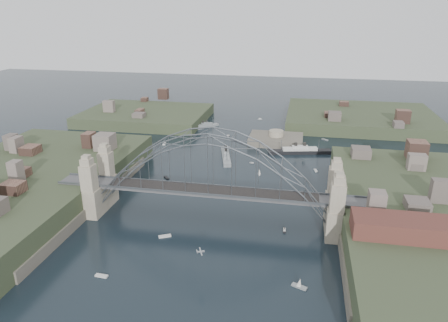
% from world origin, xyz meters
% --- Properties ---
extents(ground, '(500.00, 500.00, 0.00)m').
position_xyz_m(ground, '(0.00, 0.00, 0.00)').
color(ground, black).
rests_on(ground, ground).
extents(bridge, '(84.00, 13.80, 24.60)m').
position_xyz_m(bridge, '(0.00, 0.00, 12.32)').
color(bridge, '#4D4D4F').
rests_on(bridge, ground).
extents(shore_west, '(50.50, 90.00, 12.00)m').
position_xyz_m(shore_west, '(-57.32, 0.00, 1.97)').
color(shore_west, '#333F26').
rests_on(shore_west, ground).
extents(shore_east, '(50.50, 90.00, 12.00)m').
position_xyz_m(shore_east, '(57.32, 0.00, 1.97)').
color(shore_east, '#333F26').
rests_on(shore_east, ground).
extents(headland_nw, '(60.00, 45.00, 9.00)m').
position_xyz_m(headland_nw, '(-55.00, 95.00, 0.50)').
color(headland_nw, '#333F26').
rests_on(headland_nw, ground).
extents(headland_ne, '(70.00, 55.00, 9.50)m').
position_xyz_m(headland_ne, '(50.00, 110.00, 0.75)').
color(headland_ne, '#333F26').
rests_on(headland_ne, ground).
extents(fort_island, '(22.00, 16.00, 9.40)m').
position_xyz_m(fort_island, '(12.00, 70.00, -0.34)').
color(fort_island, '#595346').
rests_on(fort_island, ground).
extents(wharf_shed, '(20.00, 8.00, 4.00)m').
position_xyz_m(wharf_shed, '(44.00, -14.00, 10.00)').
color(wharf_shed, '#592D26').
rests_on(wharf_shed, shore_east).
extents(finger_pier, '(4.00, 22.00, 1.40)m').
position_xyz_m(finger_pier, '(39.00, -28.00, 0.70)').
color(finger_pier, '#4D4D4F').
rests_on(finger_pier, ground).
extents(naval_cruiser_near, '(7.54, 20.34, 6.09)m').
position_xyz_m(naval_cruiser_near, '(-5.13, 47.98, 0.94)').
color(naval_cruiser_near, gray).
rests_on(naval_cruiser_near, ground).
extents(naval_cruiser_far, '(11.42, 12.01, 4.92)m').
position_xyz_m(naval_cruiser_far, '(-22.62, 86.97, 0.77)').
color(naval_cruiser_far, gray).
rests_on(naval_cruiser_far, ground).
extents(ocean_liner, '(24.41, 8.64, 5.96)m').
position_xyz_m(ocean_liner, '(22.10, 58.41, 0.92)').
color(ocean_liner, black).
rests_on(ocean_liner, ground).
extents(aeroplane, '(1.74, 2.95, 0.45)m').
position_xyz_m(aeroplane, '(3.41, -25.34, 6.26)').
color(aeroplane, '#A1A4A8').
extents(small_boat_a, '(2.47, 2.72, 0.45)m').
position_xyz_m(small_boat_a, '(-20.73, 24.63, 0.15)').
color(small_boat_a, silver).
rests_on(small_boat_a, ground).
extents(small_boat_b, '(1.22, 1.83, 2.38)m').
position_xyz_m(small_boat_b, '(9.10, 33.68, 0.99)').
color(small_boat_b, silver).
rests_on(small_boat_b, ground).
extents(small_boat_c, '(3.18, 2.31, 0.45)m').
position_xyz_m(small_boat_c, '(-9.20, -11.19, 0.15)').
color(small_boat_c, silver).
rests_on(small_boat_c, ground).
extents(small_boat_d, '(1.35, 2.63, 0.45)m').
position_xyz_m(small_boat_d, '(27.96, 40.79, 0.15)').
color(small_boat_d, silver).
rests_on(small_boat_d, ground).
extents(small_boat_e, '(1.91, 3.60, 1.43)m').
position_xyz_m(small_boat_e, '(-33.40, 59.51, 0.28)').
color(small_boat_e, silver).
rests_on(small_boat_e, ground).
extents(small_boat_f, '(1.46, 0.75, 0.45)m').
position_xyz_m(small_boat_f, '(5.22, 44.02, 0.15)').
color(small_boat_f, silver).
rests_on(small_boat_f, ground).
extents(small_boat_g, '(3.33, 2.17, 2.38)m').
position_xyz_m(small_boat_g, '(23.83, -24.78, 0.73)').
color(small_boat_g, silver).
rests_on(small_boat_g, ground).
extents(small_boat_h, '(1.83, 1.69, 1.43)m').
position_xyz_m(small_boat_h, '(-9.32, 75.20, 0.29)').
color(small_boat_h, silver).
rests_on(small_boat_h, ground).
extents(small_boat_i, '(2.74, 1.91, 2.38)m').
position_xyz_m(small_boat_i, '(31.96, 11.48, 0.82)').
color(small_boat_i, silver).
rests_on(small_boat_i, ground).
extents(small_boat_j, '(2.78, 1.07, 0.45)m').
position_xyz_m(small_boat_j, '(-17.07, -29.10, 0.15)').
color(small_boat_j, silver).
rests_on(small_boat_j, ground).
extents(small_boat_k, '(2.19, 1.17, 1.43)m').
position_xyz_m(small_boat_k, '(1.22, 107.19, 0.29)').
color(small_boat_k, silver).
rests_on(small_boat_k, ground).
extents(small_boat_l, '(2.57, 1.18, 0.45)m').
position_xyz_m(small_boat_l, '(-42.67, 33.35, 0.15)').
color(small_boat_l, silver).
rests_on(small_boat_l, ground).
extents(small_boat_m, '(0.85, 2.11, 1.43)m').
position_xyz_m(small_boat_m, '(19.62, -2.92, 0.29)').
color(small_boat_m, silver).
rests_on(small_boat_m, ground).
extents(small_boat_n, '(2.89, 2.86, 0.45)m').
position_xyz_m(small_boat_n, '(32.37, 78.23, 0.15)').
color(small_boat_n, silver).
rests_on(small_boat_n, ground).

